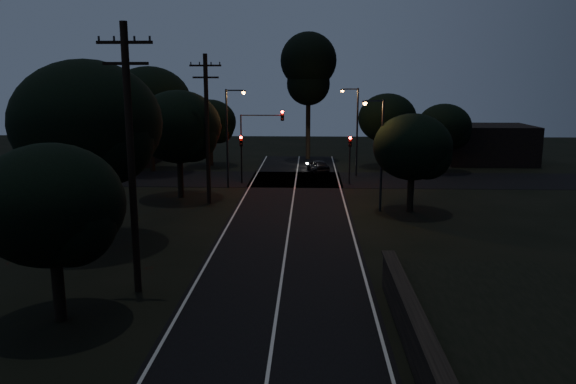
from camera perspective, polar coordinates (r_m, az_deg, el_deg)
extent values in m
cube|color=black|center=(30.51, -0.15, -5.34)|extent=(8.00, 70.00, 0.02)
cube|color=black|center=(49.98, 0.81, 1.30)|extent=(60.00, 8.00, 0.02)
cube|color=beige|center=(30.51, -0.15, -5.31)|extent=(0.12, 70.00, 0.01)
cube|color=beige|center=(30.89, -7.14, -5.19)|extent=(0.12, 70.00, 0.01)
cube|color=beige|center=(30.59, 6.92, -5.35)|extent=(0.12, 70.00, 0.01)
cylinder|color=black|center=(23.57, -15.65, 2.92)|extent=(0.30, 0.30, 11.00)
cube|color=black|center=(23.37, -16.29, 14.39)|extent=(2.20, 0.12, 0.12)
cube|color=black|center=(23.34, -16.17, 12.43)|extent=(1.80, 0.12, 0.12)
cylinder|color=black|center=(40.01, -8.21, 6.21)|extent=(0.30, 0.30, 10.50)
cube|color=black|center=(39.86, -8.40, 12.59)|extent=(2.20, 0.12, 0.12)
cube|color=black|center=(39.85, -8.36, 11.44)|extent=(1.80, 0.12, 0.12)
cylinder|color=black|center=(22.60, -22.29, -9.08)|extent=(0.44, 0.44, 2.45)
ellipsoid|color=black|center=(21.74, -22.92, -1.19)|extent=(5.20, 5.20, 4.42)
sphere|color=black|center=(21.02, -21.15, -2.93)|extent=(3.12, 3.12, 3.12)
cylinder|color=black|center=(32.23, -19.16, -1.77)|extent=(0.44, 0.44, 3.61)
ellipsoid|color=black|center=(31.54, -19.72, 6.61)|extent=(7.79, 7.79, 6.62)
sphere|color=black|center=(30.39, -17.77, 5.10)|extent=(4.67, 4.67, 4.67)
cylinder|color=black|center=(42.95, -10.88, 1.40)|extent=(0.44, 0.44, 2.96)
ellipsoid|color=black|center=(42.46, -11.07, 6.53)|extent=(6.32, 6.32, 5.38)
sphere|color=black|center=(41.66, -9.75, 5.61)|extent=(3.79, 3.79, 3.79)
cylinder|color=black|center=(58.58, -7.84, 3.91)|extent=(0.44, 0.44, 2.49)
ellipsoid|color=black|center=(58.25, -7.93, 7.08)|extent=(5.33, 5.33, 4.53)
sphere|color=black|center=(57.61, -7.09, 6.52)|extent=(3.20, 3.20, 3.20)
cylinder|color=black|center=(55.76, -13.65, 3.95)|extent=(0.44, 0.44, 3.72)
ellipsoid|color=black|center=(55.36, -13.88, 8.88)|extent=(7.83, 7.83, 6.65)
sphere|color=black|center=(54.28, -12.67, 8.06)|extent=(4.70, 4.70, 4.70)
cylinder|color=black|center=(58.19, 9.93, 3.91)|extent=(0.44, 0.44, 2.71)
ellipsoid|color=black|center=(57.84, 10.05, 7.39)|extent=(5.84, 5.84, 4.96)
sphere|color=black|center=(57.46, 11.13, 6.74)|extent=(3.50, 3.50, 3.50)
cylinder|color=black|center=(56.19, 15.39, 3.25)|extent=(0.44, 0.44, 2.40)
ellipsoid|color=black|center=(55.85, 15.56, 6.42)|extent=(5.13, 5.13, 4.36)
sphere|color=black|center=(55.61, 16.56, 5.81)|extent=(3.08, 3.08, 3.08)
cylinder|color=black|center=(38.55, 12.32, -0.18)|extent=(0.44, 0.44, 2.45)
ellipsoid|color=black|center=(38.06, 12.53, 4.50)|extent=(5.19, 5.19, 4.41)
sphere|color=black|center=(37.79, 13.99, 3.59)|extent=(3.12, 3.12, 3.12)
cylinder|color=black|center=(62.39, 2.05, 6.82)|extent=(0.50, 0.50, 7.58)
sphere|color=black|center=(62.22, 2.10, 13.22)|extent=(6.06, 6.06, 6.06)
sphere|color=black|center=(62.19, 2.08, 10.94)|extent=(4.69, 4.69, 4.69)
cube|color=black|center=(63.22, -17.45, 4.91)|extent=(10.00, 8.00, 4.40)
cube|color=black|center=(63.41, 19.52, 4.62)|extent=(9.00, 7.00, 4.00)
cylinder|color=black|center=(48.09, -4.74, 2.77)|extent=(0.12, 0.12, 3.20)
cube|color=black|center=(47.82, -4.78, 5.20)|extent=(0.28, 0.22, 0.90)
sphere|color=#FF0705|center=(47.66, -4.80, 5.54)|extent=(0.22, 0.22, 0.22)
cylinder|color=black|center=(47.85, 6.28, 2.70)|extent=(0.12, 0.12, 3.20)
cube|color=black|center=(47.59, 6.33, 5.14)|extent=(0.28, 0.22, 0.90)
sphere|color=#FF0705|center=(47.43, 6.35, 5.49)|extent=(0.22, 0.22, 0.22)
cylinder|color=black|center=(47.96, -4.76, 3.84)|extent=(0.12, 0.12, 5.00)
cube|color=black|center=(47.34, -0.58, 7.79)|extent=(0.28, 0.22, 0.90)
sphere|color=#FF0705|center=(47.19, -0.58, 8.14)|extent=(0.22, 0.22, 0.22)
cube|color=black|center=(47.46, -2.71, 7.79)|extent=(3.50, 0.08, 0.08)
cylinder|color=black|center=(45.94, -6.21, 5.36)|extent=(0.16, 0.16, 8.00)
cube|color=black|center=(45.59, -5.43, 10.24)|extent=(1.40, 0.10, 0.10)
cube|color=black|center=(45.51, -4.54, 10.19)|extent=(0.35, 0.22, 0.12)
sphere|color=orange|center=(45.51, -4.54, 10.07)|extent=(0.26, 0.26, 0.26)
cylinder|color=black|center=(51.59, 7.03, 6.00)|extent=(0.16, 0.16, 8.00)
cube|color=black|center=(51.32, 6.35, 10.35)|extent=(1.40, 0.10, 0.10)
cube|color=black|center=(51.27, 5.55, 10.31)|extent=(0.35, 0.22, 0.12)
sphere|color=orange|center=(51.28, 5.55, 10.20)|extent=(0.26, 0.26, 0.26)
cylinder|color=black|center=(37.83, 9.50, 3.59)|extent=(0.16, 0.16, 7.50)
cube|color=black|center=(37.45, 8.76, 9.14)|extent=(1.20, 0.10, 0.10)
cube|color=black|center=(37.39, 7.83, 9.09)|extent=(0.35, 0.22, 0.12)
sphere|color=orange|center=(37.39, 7.83, 8.94)|extent=(0.26, 0.26, 0.26)
imported|color=black|center=(53.82, 3.07, 2.66)|extent=(2.39, 3.85, 1.22)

